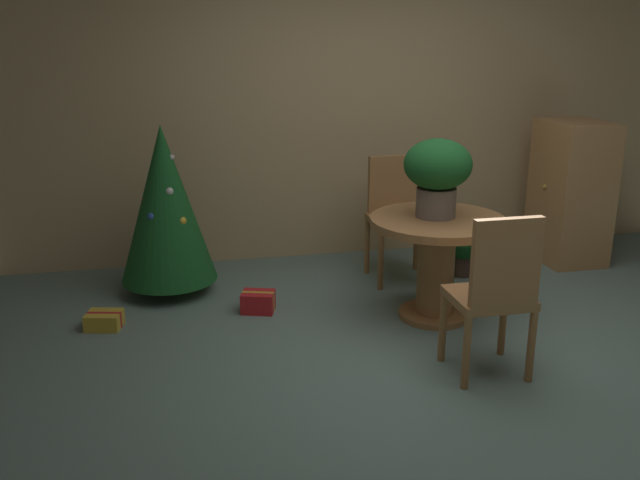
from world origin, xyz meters
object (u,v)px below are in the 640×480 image
object	(u,v)px
wooden_chair_near	(496,289)
gift_box_red	(258,302)
holiday_tree	(165,204)
potted_plant	(463,238)
flower_vase	(438,171)
gift_box_gold	(104,320)
wooden_chair_far	(397,210)
wooden_cabinet	(571,192)
round_dining_table	(437,251)

from	to	relation	value
wooden_chair_near	gift_box_red	distance (m)	1.76
holiday_tree	potted_plant	distance (m)	2.34
flower_vase	wooden_chair_near	world-z (taller)	flower_vase
gift_box_gold	potted_plant	bearing A→B (deg)	9.67
flower_vase	wooden_chair_far	xyz separation A→B (m)	(0.01, 0.81, -0.47)
flower_vase	gift_box_gold	world-z (taller)	flower_vase
wooden_chair_near	wooden_cabinet	bearing A→B (deg)	49.36
gift_box_red	potted_plant	distance (m)	1.77
gift_box_gold	wooden_cabinet	bearing A→B (deg)	9.71
wooden_cabinet	holiday_tree	bearing A→B (deg)	-178.84
wooden_chair_near	wooden_cabinet	world-z (taller)	wooden_cabinet
round_dining_table	flower_vase	size ratio (longest dim) A/B	1.74
round_dining_table	wooden_chair_near	xyz separation A→B (m)	(0.00, -0.88, 0.06)
wooden_chair_near	holiday_tree	xyz separation A→B (m)	(-1.77, 1.74, 0.15)
wooden_chair_far	gift_box_red	xyz separation A→B (m)	(-1.18, -0.50, -0.48)
wooden_chair_far	holiday_tree	bearing A→B (deg)	179.39
holiday_tree	potted_plant	bearing A→B (deg)	-2.73
gift_box_gold	potted_plant	xyz separation A→B (m)	(2.74, 0.47, 0.26)
flower_vase	wooden_chair_far	world-z (taller)	flower_vase
gift_box_red	wooden_cabinet	size ratio (longest dim) A/B	0.22
gift_box_red	potted_plant	world-z (taller)	potted_plant
wooden_chair_near	potted_plant	size ratio (longest dim) A/B	1.84
round_dining_table	potted_plant	size ratio (longest dim) A/B	1.72
round_dining_table	holiday_tree	size ratio (longest dim) A/B	0.72
holiday_tree	potted_plant	xyz separation A→B (m)	(2.30, -0.11, -0.37)
holiday_tree	wooden_cabinet	bearing A→B (deg)	1.16
wooden_chair_far	gift_box_red	distance (m)	1.36
gift_box_gold	gift_box_red	xyz separation A→B (m)	(1.04, 0.06, 0.02)
round_dining_table	holiday_tree	distance (m)	1.98
potted_plant	wooden_chair_far	bearing A→B (deg)	170.26
flower_vase	gift_box_gold	xyz separation A→B (m)	(-2.21, 0.25, -0.97)
gift_box_red	wooden_cabinet	distance (m)	2.84
flower_vase	gift_box_red	distance (m)	1.54
wooden_cabinet	round_dining_table	bearing A→B (deg)	-149.06
round_dining_table	potted_plant	world-z (taller)	round_dining_table
round_dining_table	gift_box_red	distance (m)	1.29
round_dining_table	flower_vase	bearing A→B (deg)	102.93
wooden_chair_near	gift_box_gold	world-z (taller)	wooden_chair_near
round_dining_table	wooden_chair_near	size ratio (longest dim) A/B	0.94
flower_vase	holiday_tree	bearing A→B (deg)	154.90
round_dining_table	wooden_chair_far	size ratio (longest dim) A/B	0.95
flower_vase	round_dining_table	bearing A→B (deg)	-77.07
holiday_tree	gift_box_red	distance (m)	1.00
flower_vase	wooden_cabinet	distance (m)	1.85
wooden_chair_near	potted_plant	bearing A→B (deg)	72.04
holiday_tree	gift_box_gold	size ratio (longest dim) A/B	4.84
flower_vase	wooden_cabinet	world-z (taller)	flower_vase
round_dining_table	potted_plant	bearing A→B (deg)	54.94
flower_vase	gift_box_red	bearing A→B (deg)	165.05
wooden_chair_far	gift_box_gold	distance (m)	2.34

